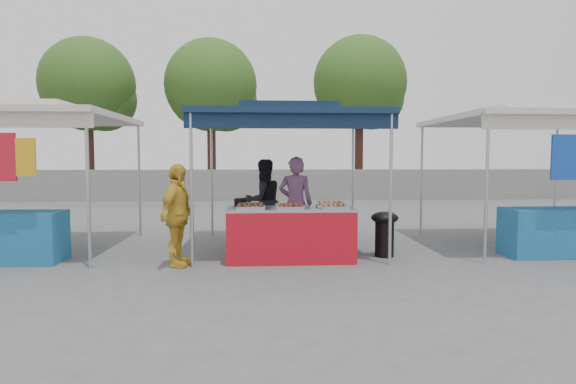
{
  "coord_description": "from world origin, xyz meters",
  "views": [
    {
      "loc": [
        -0.48,
        -7.69,
        1.63
      ],
      "look_at": [
        0.0,
        0.6,
        1.05
      ],
      "focal_mm": 30.0,
      "sensor_mm": 36.0,
      "label": 1
    }
  ],
  "objects": [
    {
      "name": "helper_man",
      "position": [
        -0.42,
        1.55,
        0.81
      ],
      "size": [
        0.97,
        0.89,
        1.62
      ],
      "primitive_type": "imported",
      "rotation": [
        0.0,
        0.0,
        3.6
      ],
      "color": "black",
      "rests_on": "ground_plane"
    },
    {
      "name": "vendor_woman",
      "position": [
        0.15,
        0.8,
        0.83
      ],
      "size": [
        0.66,
        0.48,
        1.66
      ],
      "primitive_type": "imported",
      "rotation": [
        0.0,
        0.0,
        3.0
      ],
      "color": "#7F5179",
      "rests_on": "ground_plane"
    },
    {
      "name": "tree_0",
      "position": [
        -7.47,
        13.03,
        4.54
      ],
      "size": [
        3.86,
        3.86,
        6.63
      ],
      "color": "#3C1E17",
      "rests_on": "ground_plane"
    },
    {
      "name": "customer_person",
      "position": [
        -1.73,
        -0.42,
        0.78
      ],
      "size": [
        0.62,
        0.98,
        1.55
      ],
      "primitive_type": "imported",
      "rotation": [
        0.0,
        0.0,
        1.29
      ],
      "color": "gold",
      "rests_on": "ground_plane"
    },
    {
      "name": "food_tray_fr",
      "position": [
        0.67,
        -0.34,
        0.88
      ],
      "size": [
        0.42,
        0.3,
        0.07
      ],
      "color": "#B9B9BD",
      "rests_on": "vendor_table"
    },
    {
      "name": "tree_1",
      "position": [
        -2.38,
        12.89,
        4.52
      ],
      "size": [
        3.85,
        3.85,
        6.61
      ],
      "color": "#3C1E17",
      "rests_on": "ground_plane"
    },
    {
      "name": "neighbor_stall_right",
      "position": [
        4.5,
        0.57,
        1.6
      ],
      "size": [
        3.2,
        3.2,
        2.57
      ],
      "color": "#ADAEB4",
      "rests_on": "ground_plane"
    },
    {
      "name": "food_tray_fl",
      "position": [
        -0.64,
        -0.32,
        0.88
      ],
      "size": [
        0.42,
        0.3,
        0.07
      ],
      "color": "#B9B9BD",
      "rests_on": "vendor_table"
    },
    {
      "name": "skewer_cup",
      "position": [
        -0.18,
        -0.32,
        0.9
      ],
      "size": [
        0.07,
        0.07,
        0.09
      ],
      "primitive_type": "cylinder",
      "color": "#ADAEB4",
      "rests_on": "vendor_table"
    },
    {
      "name": "crate_left",
      "position": [
        -0.44,
        0.48,
        0.14
      ],
      "size": [
        0.47,
        0.33,
        0.28
      ],
      "primitive_type": "cube",
      "color": "#123D96",
      "rests_on": "ground_plane"
    },
    {
      "name": "food_tray_br",
      "position": [
        0.63,
        -0.04,
        0.88
      ],
      "size": [
        0.42,
        0.3,
        0.07
      ],
      "color": "#B9B9BD",
      "rests_on": "vendor_table"
    },
    {
      "name": "wok_burner",
      "position": [
        1.58,
        0.11,
        0.45
      ],
      "size": [
        0.45,
        0.45,
        0.76
      ],
      "rotation": [
        0.0,
        0.0,
        -0.4
      ],
      "color": "black",
      "rests_on": "ground_plane"
    },
    {
      "name": "food_tray_bm",
      "position": [
        -0.03,
        -0.04,
        0.88
      ],
      "size": [
        0.42,
        0.3,
        0.07
      ],
      "color": "#B9B9BD",
      "rests_on": "vendor_table"
    },
    {
      "name": "crate_right",
      "position": [
        0.45,
        0.5,
        0.17
      ],
      "size": [
        0.55,
        0.39,
        0.33
      ],
      "primitive_type": "cube",
      "color": "#123D96",
      "rests_on": "ground_plane"
    },
    {
      "name": "ground_plane",
      "position": [
        0.0,
        0.0,
        0.0
      ],
      "size": [
        80.0,
        80.0,
        0.0
      ],
      "primitive_type": "plane",
      "color": "#535355"
    },
    {
      "name": "neighbor_stall_left",
      "position": [
        -4.5,
        0.57,
        1.6
      ],
      "size": [
        3.2,
        3.2,
        2.57
      ],
      "color": "#ADAEB4",
      "rests_on": "ground_plane"
    },
    {
      "name": "crate_stacked",
      "position": [
        0.45,
        0.5,
        0.5
      ],
      "size": [
        0.55,
        0.38,
        0.33
      ],
      "primitive_type": "cube",
      "color": "#123D96",
      "rests_on": "crate_right"
    },
    {
      "name": "tree_2",
      "position": [
        3.99,
        13.22,
        4.73
      ],
      "size": [
        4.02,
        4.02,
        6.92
      ],
      "color": "#3C1E17",
      "rests_on": "ground_plane"
    },
    {
      "name": "vendor_table",
      "position": [
        0.0,
        -0.1,
        0.43
      ],
      "size": [
        2.0,
        0.8,
        0.85
      ],
      "color": "#B3101E",
      "rests_on": "ground_plane"
    },
    {
      "name": "back_wall",
      "position": [
        0.0,
        11.0,
        0.6
      ],
      "size": [
        40.0,
        0.25,
        1.2
      ],
      "primitive_type": "cube",
      "color": "slate",
      "rests_on": "ground_plane"
    },
    {
      "name": "main_canopy",
      "position": [
        0.0,
        0.97,
        2.37
      ],
      "size": [
        3.2,
        3.2,
        2.57
      ],
      "color": "#ADAEB4",
      "rests_on": "ground_plane"
    },
    {
      "name": "food_tray_bl",
      "position": [
        -0.62,
        -0.04,
        0.88
      ],
      "size": [
        0.42,
        0.3,
        0.07
      ],
      "color": "#B9B9BD",
      "rests_on": "vendor_table"
    },
    {
      "name": "cooking_pot",
      "position": [
        -0.81,
        0.21,
        0.91
      ],
      "size": [
        0.21,
        0.21,
        0.12
      ],
      "primitive_type": "cylinder",
      "color": "black",
      "rests_on": "vendor_table"
    },
    {
      "name": "food_tray_fm",
      "position": [
        -0.03,
        -0.33,
        0.88
      ],
      "size": [
        0.42,
        0.3,
        0.07
      ],
      "color": "#B9B9BD",
      "rests_on": "vendor_table"
    }
  ]
}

